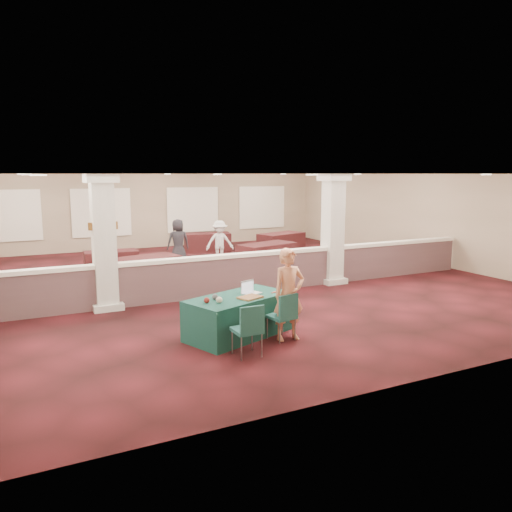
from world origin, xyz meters
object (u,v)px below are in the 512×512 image
near_table (238,316)px  far_table_back_center (208,242)px  far_table_back_left (111,261)px  attendee_b (220,242)px  attendee_d (178,242)px  far_table_front_left (55,284)px  far_table_front_center (145,270)px  far_table_back_right (281,242)px  attendee_a (107,246)px  woman (289,295)px  conf_chair_main (284,313)px  conf_chair_side (249,326)px  far_table_front_right (267,255)px  attendee_c (334,241)px

near_table → far_table_back_center: (3.40, 10.63, -0.02)m
far_table_back_left → attendee_b: (3.80, -0.20, 0.43)m
near_table → far_table_back_left: bearing=77.1°
attendee_b → attendee_d: size_ratio=0.96×
far_table_front_left → far_table_front_center: size_ratio=0.88×
far_table_back_right → far_table_back_left: bearing=-170.7°
attendee_b → far_table_front_left: bearing=-144.6°
far_table_front_center → far_table_back_left: far_table_front_center is taller
attendee_a → attendee_b: (3.79, -1.00, 0.01)m
woman → far_table_front_center: woman is taller
attendee_d → far_table_front_center: bearing=58.3°
far_table_back_left → far_table_back_center: (4.43, 2.70, 0.04)m
conf_chair_main → attendee_b: 8.65m
attendee_b → far_table_back_center: bearing=88.1°
conf_chair_side → attendee_d: attendee_d is taller
far_table_front_left → far_table_back_left: bearing=55.8°
far_table_front_right → attendee_d: bearing=145.3°
attendee_c → attendee_d: size_ratio=0.93×
attendee_d → near_table: bearing=83.7°
far_table_back_right → attendee_a: (-7.08, -0.36, 0.37)m
woman → far_table_front_center: bearing=102.9°
conf_chair_main → conf_chair_side: conf_chair_side is taller
conf_chair_main → far_table_front_right: conf_chair_main is taller
near_table → far_table_back_right: 10.93m
far_table_back_center → attendee_a: bearing=-156.8°
near_table → far_table_back_left: 8.00m
far_table_back_center → far_table_front_center: bearing=-127.4°
attendee_d → far_table_back_center: bearing=-126.9°
far_table_front_left → far_table_front_right: size_ratio=0.86×
far_table_front_center → attendee_d: (1.88, 2.69, 0.41)m
attendee_c → near_table: bearing=168.0°
attendee_a → attendee_d: 2.45m
attendee_a → far_table_front_center: bearing=-104.8°
far_table_back_center → conf_chair_side: bearing=-107.5°
conf_chair_main → attendee_b: (2.09, 8.39, 0.22)m
far_table_front_right → far_table_back_center: size_ratio=1.07×
far_table_front_center → attendee_d: 3.31m
far_table_back_right → attendee_c: attendee_c is taller
far_table_back_right → woman: bearing=-118.5°
conf_chair_side → attendee_b: (3.09, 8.90, 0.21)m
near_table → far_table_back_center: size_ratio=1.12×
far_table_front_left → far_table_back_center: 8.50m
conf_chair_side → far_table_back_center: 12.37m
attendee_a → attendee_b: 3.92m
conf_chair_side → far_table_front_right: 8.73m
far_table_front_right → attendee_a: size_ratio=1.32×
far_table_front_center → far_table_back_left: size_ratio=1.17×
attendee_c → attendee_a: bearing=107.1°
conf_chair_main → woman: (0.11, 0.02, 0.35)m
far_table_back_center → far_table_back_right: (2.67, -1.54, 0.01)m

